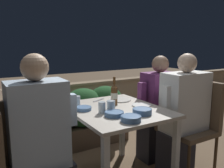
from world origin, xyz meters
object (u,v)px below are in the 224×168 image
person_white_polo (182,115)px  chair_right_far (170,109)px  chair_right_near (196,118)px  person_purple_stripe (156,108)px  beer_bottle (114,94)px  chair_left_far (17,141)px  chair_left_near (13,159)px  person_blue_shirt (43,141)px

person_white_polo → chair_right_far: 0.43m
chair_right_near → person_purple_stripe: 0.44m
chair_right_near → beer_bottle: 0.93m
chair_left_far → chair_right_far: 1.73m
chair_right_far → beer_bottle: (-0.83, -0.07, 0.29)m
person_purple_stripe → beer_bottle: size_ratio=4.33×
chair_left_near → beer_bottle: bearing=15.8°
person_white_polo → chair_right_far: bearing=61.8°
chair_right_far → chair_left_far: bearing=-178.5°
chair_right_near → chair_left_far: bearing=169.4°
person_purple_stripe → chair_left_far: bearing=-178.3°
chair_left_near → person_purple_stripe: size_ratio=0.79×
person_blue_shirt → chair_left_far: size_ratio=1.34×
person_blue_shirt → beer_bottle: bearing=19.8°
person_blue_shirt → person_purple_stripe: size_ratio=1.06×
chair_right_near → person_white_polo: (-0.21, -0.00, 0.06)m
chair_left_far → person_blue_shirt: bearing=-65.5°
chair_left_near → person_white_polo: (1.60, -0.02, 0.06)m
chair_right_near → person_white_polo: bearing=-180.0°
person_blue_shirt → beer_bottle: 0.84m
chair_right_far → chair_left_near: bearing=-169.0°
person_blue_shirt → chair_left_far: bearing=114.5°
person_white_polo → person_purple_stripe: (-0.01, 0.37, -0.01)m
chair_left_near → person_blue_shirt: person_blue_shirt is taller
person_purple_stripe → chair_right_near: bearing=-58.9°
chair_left_near → chair_left_far: size_ratio=1.00×
chair_left_near → person_white_polo: person_white_polo is taller
chair_right_near → person_white_polo: size_ratio=0.76×
person_white_polo → chair_left_near: bearing=179.3°
chair_left_near → chair_right_near: same height
beer_bottle → chair_left_near: bearing=-164.2°
chair_right_far → person_purple_stripe: person_purple_stripe is taller
person_purple_stripe → beer_bottle: 0.66m
person_blue_shirt → chair_right_near: person_blue_shirt is taller
person_blue_shirt → chair_left_near: bearing=-180.0°
chair_left_near → beer_bottle: 1.06m
chair_left_far → person_purple_stripe: (1.52, 0.04, 0.05)m
chair_left_far → beer_bottle: 0.95m
person_blue_shirt → beer_bottle: person_blue_shirt is taller
person_blue_shirt → chair_right_far: person_blue_shirt is taller
chair_right_far → beer_bottle: size_ratio=3.42×
person_white_polo → beer_bottle: size_ratio=4.47×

